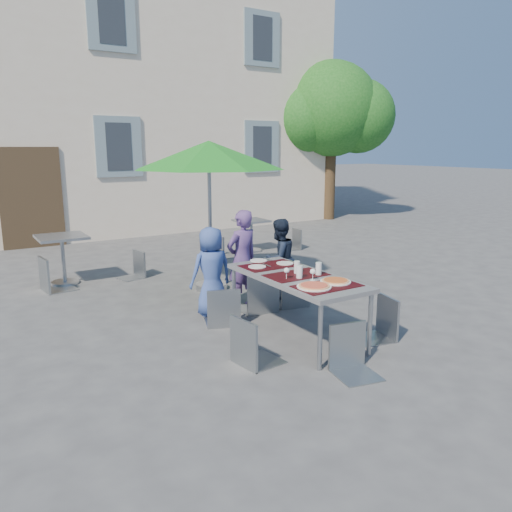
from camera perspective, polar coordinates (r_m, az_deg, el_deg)
ground at (r=6.12m, az=7.02°, el=-8.79°), size 90.00×90.00×0.00m
building at (r=16.53m, az=-20.36°, el=20.88°), size 13.60×8.20×11.10m
tree at (r=15.73m, az=8.68°, el=16.07°), size 3.60×3.00×4.70m
dining_table at (r=5.79m, az=4.61°, el=-2.71°), size 0.80×1.85×0.76m
pizza_near_left at (r=5.28m, az=6.65°, el=-3.44°), size 0.37×0.37×0.03m
pizza_near_right at (r=5.51m, az=9.07°, el=-2.84°), size 0.34×0.34×0.03m
glassware at (r=5.71m, az=5.50°, el=-1.58°), size 0.49×0.40×0.15m
place_settings at (r=6.30m, az=1.29°, el=-0.84°), size 0.66×0.52×0.01m
child_0 at (r=6.62m, az=-5.11°, el=-1.73°), size 0.58×0.38×1.18m
child_1 at (r=6.86m, az=-1.60°, el=-0.39°), size 0.55×0.41×1.37m
child_2 at (r=7.31m, az=2.64°, el=-0.35°), size 0.63×0.43×1.18m
chair_0 at (r=6.19m, az=-3.85°, el=-3.14°), size 0.53×0.53×0.94m
chair_1 at (r=6.66m, az=0.38°, el=-1.34°), size 0.50×0.51×1.05m
chair_2 at (r=6.93m, az=4.24°, el=-1.25°), size 0.50×0.51×0.98m
chair_3 at (r=5.07m, az=-0.53°, el=-6.47°), size 0.48×0.47×0.96m
chair_4 at (r=5.94m, az=14.17°, el=-4.13°), size 0.50×0.50×0.94m
chair_5 at (r=5.00m, az=11.08°, el=-7.29°), size 0.48×0.49×0.92m
patio_umbrella at (r=7.63m, az=-5.41°, el=11.25°), size 2.31×2.31×2.29m
cafe_table_0 at (r=8.66m, az=-21.24°, el=0.67°), size 0.75×0.75×0.80m
bg_chair_l_0 at (r=8.29m, az=-22.53°, el=0.32°), size 0.51×0.51×1.03m
bg_chair_r_0 at (r=8.74m, az=-13.80°, el=0.78°), size 0.45×0.45×0.86m
cafe_table_1 at (r=10.67m, az=-0.54°, el=2.88°), size 0.63×0.63×0.68m
bg_chair_l_1 at (r=10.10m, az=-3.80°, el=2.63°), size 0.39×0.39×0.85m
bg_chair_r_1 at (r=10.90m, az=4.30°, el=3.32°), size 0.42×0.41×0.85m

